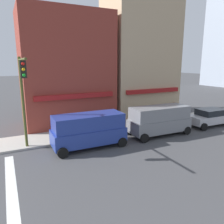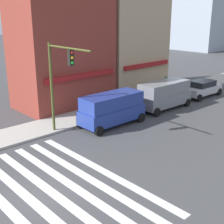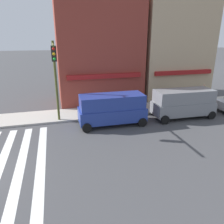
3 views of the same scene
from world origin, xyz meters
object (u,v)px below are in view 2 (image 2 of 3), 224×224
(van_blue, at_px, (112,108))
(sedan_silver, at_px, (202,88))
(traffic_signal, at_px, (59,75))
(van_grey, at_px, (164,94))
(pedestrian_green_top, at_px, (166,83))
(fire_hydrant, at_px, (97,112))

(van_blue, xyz_separation_m, sedan_silver, (11.99, 0.00, -0.44))
(traffic_signal, xyz_separation_m, van_grey, (9.95, -0.72, -2.88))
(sedan_silver, bearing_deg, pedestrian_green_top, 120.13)
(van_grey, xyz_separation_m, fire_hydrant, (-6.11, 1.70, -0.67))
(pedestrian_green_top, distance_m, fire_hydrant, 10.47)
(van_grey, xyz_separation_m, pedestrian_green_top, (4.25, 3.11, -0.21))
(van_grey, relative_size, sedan_silver, 1.14)
(van_grey, bearing_deg, traffic_signal, 177.39)
(van_grey, bearing_deg, fire_hydrant, 165.99)
(van_blue, bearing_deg, fire_hydrant, 92.62)
(pedestrian_green_top, bearing_deg, traffic_signal, 116.89)
(van_grey, height_order, sedan_silver, van_grey)
(van_blue, bearing_deg, sedan_silver, 0.60)
(van_blue, bearing_deg, van_grey, 0.60)
(van_blue, distance_m, sedan_silver, 12.00)
(van_blue, xyz_separation_m, pedestrian_green_top, (10.30, 3.11, -0.21))
(traffic_signal, relative_size, van_blue, 1.22)
(sedan_silver, relative_size, fire_hydrant, 5.28)
(pedestrian_green_top, relative_size, fire_hydrant, 2.10)
(sedan_silver, height_order, pedestrian_green_top, pedestrian_green_top)
(sedan_silver, bearing_deg, traffic_signal, 178.98)
(sedan_silver, bearing_deg, van_blue, -178.42)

